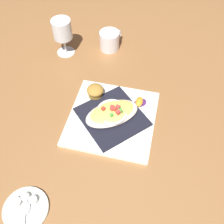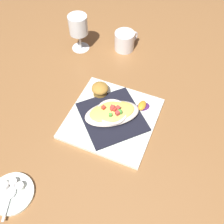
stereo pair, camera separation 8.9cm
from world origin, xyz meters
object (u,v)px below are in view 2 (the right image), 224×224
gratin_dish (112,113)px  creamer_cup_0 (20,186)px  coffee_mug (125,42)px  spoon (11,194)px  creamer_cup_1 (14,182)px  muffin (100,89)px  creamer_cup_2 (5,185)px  stemmed_glass (78,27)px  square_plate (112,118)px  creamer_saucer (12,194)px  orange_garnish (142,106)px

gratin_dish → creamer_cup_0: size_ratio=8.95×
gratin_dish → coffee_mug: 0.38m
coffee_mug → spoon: (0.19, 0.71, -0.02)m
coffee_mug → creamer_cup_1: 0.71m
muffin → creamer_cup_2: muffin is taller
stemmed_glass → creamer_cup_0: bearing=91.3°
coffee_mug → creamer_cup_1: coffee_mug is taller
spoon → muffin: bearing=-110.3°
creamer_cup_1 → creamer_cup_2: same height
stemmed_glass → creamer_cup_1: (0.01, 0.64, -0.09)m
spoon → creamer_cup_0: creamer_cup_0 is taller
square_plate → creamer_saucer: 0.39m
coffee_mug → creamer_cup_1: (0.20, 0.68, -0.02)m
square_plate → creamer_cup_0: (0.20, 0.30, 0.01)m
creamer_cup_0 → creamer_cup_1: 0.02m
orange_garnish → spoon: (0.32, 0.40, -0.01)m
square_plate → creamer_cup_0: creamer_cup_0 is taller
orange_garnish → creamer_cup_1: bearing=48.3°
spoon → creamer_cup_2: creamer_cup_2 is taller
muffin → stemmed_glass: 0.30m
spoon → creamer_saucer: bearing=-80.6°
creamer_cup_0 → stemmed_glass: bearing=-88.7°
gratin_dish → creamer_cup_1: 0.37m
muffin → stemmed_glass: (0.15, -0.25, 0.07)m
gratin_dish → muffin: 0.12m
coffee_mug → spoon: size_ratio=0.98×
creamer_cup_2 → spoon: bearing=144.7°
creamer_saucer → spoon: (-0.00, 0.00, 0.01)m
gratin_dish → stemmed_glass: bearing=-57.5°
muffin → coffee_mug: (-0.03, -0.29, -0.00)m
gratin_dish → creamer_saucer: gratin_dish is taller
gratin_dish → spoon: bearing=55.9°
gratin_dish → spoon: (0.22, 0.33, -0.02)m
square_plate → coffee_mug: 0.39m
gratin_dish → muffin: bearing=-54.9°
orange_garnish → creamer_cup_2: 0.51m
coffee_mug → spoon: bearing=75.0°
creamer_saucer → creamer_cup_2: bearing=-29.0°
coffee_mug → stemmed_glass: bearing=12.1°
orange_garnish → creamer_cup_0: 0.48m
creamer_saucer → creamer_cup_2: size_ratio=5.32×
gratin_dish → stemmed_glass: stemmed_glass is taller
creamer_cup_0 → creamer_cup_1: bearing=-16.4°
creamer_cup_1 → spoon: bearing=99.4°
muffin → creamer_cup_1: size_ratio=2.56×
stemmed_glass → creamer_saucer: size_ratio=1.23×
muffin → creamer_saucer: 0.45m
coffee_mug → stemmed_glass: size_ratio=0.64×
stemmed_glass → creamer_saucer: 0.68m
square_plate → creamer_cup_2: (0.25, 0.31, 0.01)m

